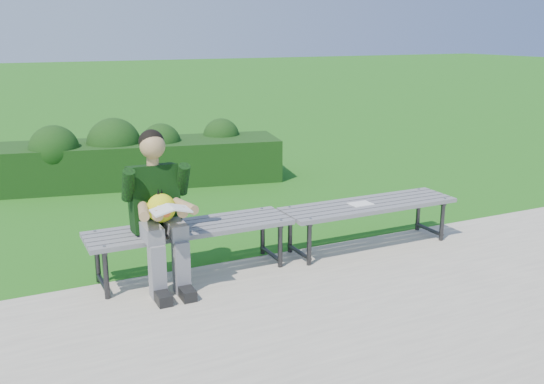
# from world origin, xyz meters

# --- Properties ---
(ground) EXTENTS (80.00, 80.00, 0.00)m
(ground) POSITION_xyz_m (0.00, 0.00, 0.00)
(ground) COLOR #266C22
(ground) RESTS_ON ground
(walkway) EXTENTS (30.00, 3.50, 0.02)m
(walkway) POSITION_xyz_m (0.00, -1.75, 0.01)
(walkway) COLOR beige
(walkway) RESTS_ON ground
(hedge) EXTENTS (3.99, 1.70, 0.95)m
(hedge) POSITION_xyz_m (-0.32, 3.45, 0.39)
(hedge) COLOR #0E380D
(hedge) RESTS_ON ground
(bench_left) EXTENTS (1.80, 0.50, 0.46)m
(bench_left) POSITION_xyz_m (-0.71, -0.14, 0.42)
(bench_left) COLOR gray
(bench_left) RESTS_ON walkway
(bench_right) EXTENTS (1.80, 0.50, 0.46)m
(bench_right) POSITION_xyz_m (1.11, -0.21, 0.42)
(bench_right) COLOR gray
(bench_right) RESTS_ON walkway
(seated_boy) EXTENTS (0.56, 0.76, 1.31)m
(seated_boy) POSITION_xyz_m (-1.01, -0.23, 0.71)
(seated_boy) COLOR gray
(seated_boy) RESTS_ON walkway
(paper_sheet) EXTENTS (0.22, 0.16, 0.01)m
(paper_sheet) POSITION_xyz_m (1.01, -0.21, 0.47)
(paper_sheet) COLOR white
(paper_sheet) RESTS_ON bench_right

